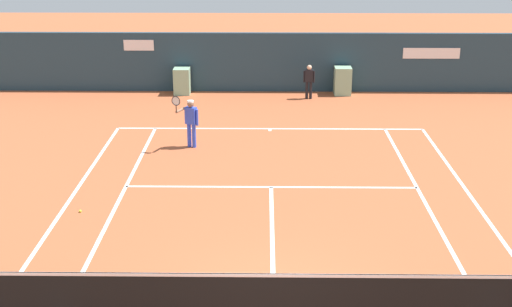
# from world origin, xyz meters

# --- Properties ---
(ground_plane) EXTENTS (80.00, 80.00, 0.01)m
(ground_plane) POSITION_xyz_m (-0.00, 0.58, 0.00)
(ground_plane) COLOR #B25633
(tennis_net) EXTENTS (12.10, 0.10, 1.07)m
(tennis_net) POSITION_xyz_m (0.00, 0.00, 0.51)
(tennis_net) COLOR #4C4C51
(tennis_net) RESTS_ON ground_plane
(sponsor_back_wall) EXTENTS (25.00, 1.02, 2.44)m
(sponsor_back_wall) POSITION_xyz_m (-0.00, 16.96, 1.18)
(sponsor_back_wall) COLOR #233D4C
(sponsor_back_wall) RESTS_ON ground_plane
(player_on_baseline) EXTENTS (0.79, 0.63, 1.79)m
(player_on_baseline) POSITION_xyz_m (-2.54, 9.72, 0.94)
(player_on_baseline) COLOR blue
(player_on_baseline) RESTS_ON ground_plane
(ball_kid_centre_post) EXTENTS (0.46, 0.21, 1.38)m
(ball_kid_centre_post) POSITION_xyz_m (1.58, 15.74, 0.79)
(ball_kid_centre_post) COLOR black
(ball_kid_centre_post) RESTS_ON ground_plane
(tennis_ball_near_service_line) EXTENTS (0.07, 0.07, 0.07)m
(tennis_ball_near_service_line) POSITION_xyz_m (-4.82, 4.68, 0.03)
(tennis_ball_near_service_line) COLOR #CCE033
(tennis_ball_near_service_line) RESTS_ON ground_plane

